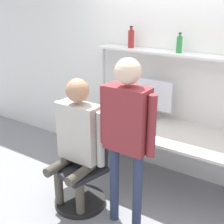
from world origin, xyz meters
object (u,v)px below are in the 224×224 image
bottle_red (131,39)px  office_chair (83,180)px  laptop (113,117)px  cell_phone (131,127)px  person_standing (127,125)px  person_seated (77,135)px  monitor (152,97)px  bottle_green (179,44)px

bottle_red → office_chair: bearing=-88.0°
laptop → office_chair: laptop is taller
cell_phone → person_standing: size_ratio=0.09×
laptop → person_seated: size_ratio=0.25×
office_chair → bottle_red: size_ratio=3.59×
monitor → person_seated: 1.09m
laptop → bottle_green: 1.12m
cell_phone → bottle_green: bearing=50.3°
person_seated → bottle_red: size_ratio=5.57×
monitor → person_standing: (0.27, -1.02, 0.07)m
cell_phone → person_seated: 0.72m
person_standing → cell_phone: bearing=116.9°
bottle_red → bottle_green: size_ratio=1.16×
person_standing → bottle_green: 1.22m
person_seated → person_standing: 0.62m
person_standing → laptop: bearing=131.1°
bottle_green → office_chair: bearing=-118.8°
office_chair → person_standing: 0.98m
person_standing → bottle_red: 1.37m
cell_phone → person_seated: person_seated is taller
monitor → person_standing: size_ratio=0.32×
cell_phone → bottle_red: (-0.27, 0.41, 0.93)m
laptop → cell_phone: (0.26, -0.02, -0.06)m
monitor → office_chair: (-0.30, -0.99, -0.73)m
bottle_red → bottle_green: (0.61, -0.00, -0.02)m
office_chair → person_standing: bearing=-3.4°
cell_phone → bottle_green: 1.06m
monitor → person_standing: bearing=-75.3°
monitor → bottle_red: (-0.33, 0.06, 0.66)m
monitor → person_seated: bearing=-106.7°
cell_phone → office_chair: size_ratio=0.16×
person_standing → person_seated: bearing=-179.2°
person_seated → bottle_red: bearing=91.4°
office_chair → person_seated: bearing=-103.4°
office_chair → bottle_green: size_ratio=4.17×
bottle_green → person_seated: bearing=-118.3°
laptop → bottle_red: bearing=90.6°
cell_phone → office_chair: bearing=-110.0°
monitor → bottle_green: (0.27, 0.06, 0.64)m
laptop → bottle_green: bearing=32.7°
laptop → person_standing: person_standing is taller
monitor → office_chair: bearing=-106.8°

